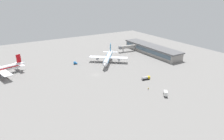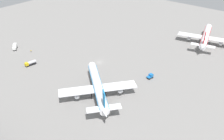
# 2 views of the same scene
# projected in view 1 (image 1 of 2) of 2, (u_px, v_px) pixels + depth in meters

# --- Properties ---
(ground) EXTENTS (288.00, 288.00, 0.00)m
(ground) POSITION_uv_depth(u_px,v_px,m) (96.00, 75.00, 155.27)
(ground) COLOR gray
(terminal_building) EXTENTS (73.48, 16.04, 8.30)m
(terminal_building) POSITION_uv_depth(u_px,v_px,m) (151.00, 49.00, 209.69)
(terminal_building) COLOR #9E9993
(terminal_building) RESTS_ON ground
(airplane_at_gate) EXTENTS (37.38, 32.31, 13.59)m
(airplane_at_gate) POSITION_uv_depth(u_px,v_px,m) (108.00, 57.00, 181.04)
(airplane_at_gate) COLOR white
(airplane_at_gate) RESTS_ON ground
(baggage_tug) EXTENTS (2.89, 3.57, 2.30)m
(baggage_tug) POSITION_uv_depth(u_px,v_px,m) (75.00, 63.00, 177.93)
(baggage_tug) COLOR black
(baggage_tug) RESTS_ON ground
(fuel_truck) EXTENTS (3.01, 6.52, 2.50)m
(fuel_truck) POSITION_uv_depth(u_px,v_px,m) (146.00, 78.00, 146.02)
(fuel_truck) COLOR black
(fuel_truck) RESTS_ON ground
(catering_truck) EXTENTS (5.45, 5.14, 3.30)m
(catering_truck) POSITION_uv_depth(u_px,v_px,m) (166.00, 93.00, 123.10)
(catering_truck) COLOR black
(catering_truck) RESTS_ON ground
(ground_crew_worker) EXTENTS (0.53, 0.53, 1.67)m
(ground_crew_worker) POSITION_uv_depth(u_px,v_px,m) (148.00, 89.00, 130.74)
(ground_crew_worker) COLOR #1E2338
(ground_crew_worker) RESTS_ON ground
(jet_bridge) EXTENTS (5.40, 21.00, 6.74)m
(jet_bridge) POSITION_uv_depth(u_px,v_px,m) (127.00, 47.00, 215.51)
(jet_bridge) COLOR #9E9993
(jet_bridge) RESTS_ON ground
(safety_cone_near_gate) EXTENTS (0.44, 0.44, 0.60)m
(safety_cone_near_gate) POSITION_uv_depth(u_px,v_px,m) (110.00, 50.00, 220.22)
(safety_cone_near_gate) COLOR #EA590C
(safety_cone_near_gate) RESTS_ON ground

